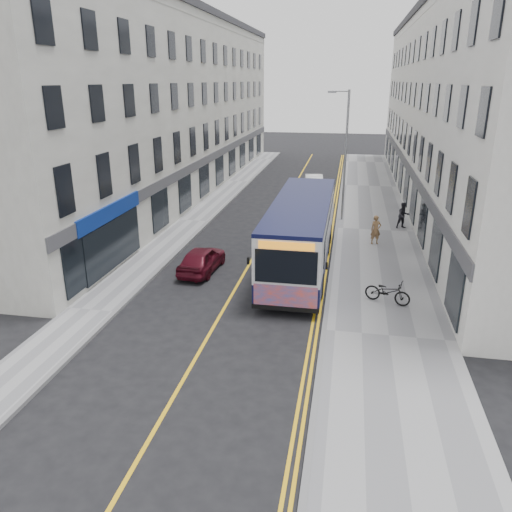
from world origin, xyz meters
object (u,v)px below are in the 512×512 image
at_px(streetlamp, 344,152).
at_px(city_bus, 301,231).
at_px(pedestrian_near, 376,230).
at_px(pedestrian_far, 403,215).
at_px(car_maroon, 202,259).
at_px(car_white, 314,184).
at_px(bicycle, 388,292).

distance_m(streetlamp, city_bus, 9.28).
distance_m(streetlamp, pedestrian_near, 6.21).
height_order(pedestrian_far, car_maroon, pedestrian_far).
height_order(pedestrian_near, car_white, pedestrian_near).
distance_m(bicycle, pedestrian_near, 7.71).
distance_m(pedestrian_near, car_maroon, 9.79).
height_order(streetlamp, car_white, streetlamp).
xyz_separation_m(streetlamp, pedestrian_near, (1.96, -4.76, -3.48)).
relative_size(pedestrian_near, car_maroon, 0.44).
bearing_deg(streetlamp, pedestrian_near, -67.58).
xyz_separation_m(city_bus, bicycle, (3.85, -3.71, -1.19)).
relative_size(city_bus, pedestrian_far, 7.22).
bearing_deg(city_bus, car_white, 92.23).
distance_m(city_bus, car_maroon, 4.85).
height_order(city_bus, car_maroon, city_bus).
bearing_deg(pedestrian_near, car_maroon, -163.16).
height_order(streetlamp, city_bus, streetlamp).
bearing_deg(car_white, streetlamp, -81.36).
height_order(pedestrian_far, car_white, pedestrian_far).
height_order(city_bus, car_white, city_bus).
bearing_deg(car_white, car_maroon, -108.12).
bearing_deg(car_white, pedestrian_near, -78.77).
bearing_deg(city_bus, pedestrian_near, 47.52).
distance_m(streetlamp, pedestrian_far, 5.25).
relative_size(bicycle, pedestrian_far, 1.17).
bearing_deg(city_bus, pedestrian_far, 53.97).
height_order(car_white, car_maroon, car_white).
distance_m(city_bus, bicycle, 5.47).
height_order(bicycle, pedestrian_near, pedestrian_near).
bearing_deg(bicycle, city_bus, 65.97).
xyz_separation_m(bicycle, car_white, (-4.53, 21.09, 0.05)).
bearing_deg(pedestrian_near, pedestrian_far, 46.19).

